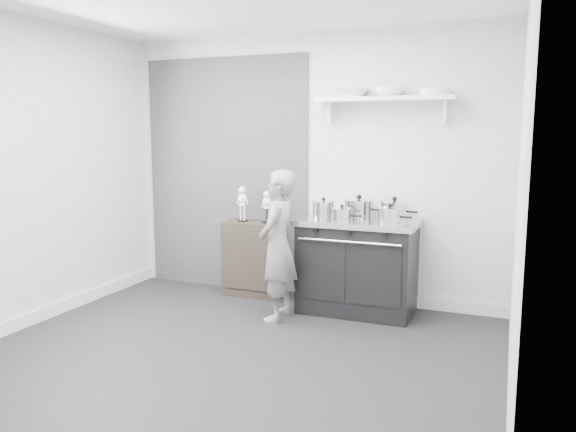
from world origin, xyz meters
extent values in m
plane|color=black|center=(0.00, 0.00, 0.00)|extent=(4.00, 4.00, 0.00)
cube|color=#B6B6B4|center=(0.00, 1.80, 1.35)|extent=(4.00, 0.02, 2.70)
cube|color=#B6B6B4|center=(0.00, -1.80, 1.35)|extent=(4.00, 0.02, 2.70)
cube|color=#B6B6B4|center=(-2.00, 0.00, 1.35)|extent=(0.02, 3.60, 2.70)
cube|color=#B6B6B4|center=(2.00, 0.00, 1.35)|extent=(0.02, 3.60, 2.70)
cube|color=black|center=(-0.95, 1.79, 1.25)|extent=(1.90, 0.02, 2.50)
cube|color=silver|center=(1.00, 1.78, 0.06)|extent=(2.00, 0.03, 0.12)
cube|color=silver|center=(-1.98, 0.00, 0.06)|extent=(0.03, 3.60, 0.12)
cube|color=white|center=(0.80, 1.67, 2.02)|extent=(1.30, 0.26, 0.04)
cube|color=white|center=(0.25, 1.74, 1.90)|extent=(0.03, 0.12, 0.20)
cube|color=white|center=(1.35, 1.74, 1.90)|extent=(0.03, 0.12, 0.20)
cube|color=black|center=(0.62, 1.48, 0.42)|extent=(1.06, 0.64, 0.85)
cube|color=silver|center=(0.62, 1.48, 0.87)|extent=(1.12, 0.68, 0.05)
cube|color=black|center=(0.37, 1.16, 0.44)|extent=(0.44, 0.02, 0.55)
cube|color=black|center=(0.88, 1.16, 0.44)|extent=(0.44, 0.02, 0.55)
cylinder|color=silver|center=(0.62, 1.13, 0.74)|extent=(0.95, 0.02, 0.02)
cylinder|color=black|center=(0.31, 1.15, 0.83)|extent=(0.04, 0.03, 0.04)
cylinder|color=black|center=(0.62, 1.15, 0.83)|extent=(0.04, 0.03, 0.04)
cylinder|color=black|center=(0.94, 1.15, 0.83)|extent=(0.04, 0.03, 0.04)
cube|color=black|center=(-0.53, 1.61, 0.39)|extent=(0.60, 0.35, 0.78)
imported|color=gray|center=(0.00, 0.98, 0.69)|extent=(0.35, 0.52, 1.38)
cylinder|color=silver|center=(0.30, 1.40, 0.97)|extent=(0.20, 0.20, 0.15)
cylinder|color=silver|center=(0.30, 1.40, 1.06)|extent=(0.21, 0.21, 0.02)
sphere|color=black|center=(0.30, 1.40, 1.08)|extent=(0.04, 0.04, 0.04)
cylinder|color=black|center=(0.44, 1.40, 0.97)|extent=(0.10, 0.02, 0.02)
cylinder|color=silver|center=(0.59, 1.61, 0.98)|extent=(0.28, 0.28, 0.15)
cylinder|color=silver|center=(0.59, 1.61, 1.06)|extent=(0.29, 0.29, 0.02)
sphere|color=black|center=(0.59, 1.61, 1.09)|extent=(0.05, 0.05, 0.05)
cylinder|color=black|center=(0.77, 1.61, 0.98)|extent=(0.10, 0.02, 0.02)
cylinder|color=silver|center=(0.94, 1.58, 0.98)|extent=(0.26, 0.26, 0.16)
cylinder|color=silver|center=(0.94, 1.58, 1.06)|extent=(0.27, 0.27, 0.02)
sphere|color=black|center=(0.94, 1.58, 1.09)|extent=(0.05, 0.05, 0.05)
cylinder|color=black|center=(1.11, 1.58, 0.98)|extent=(0.10, 0.02, 0.02)
cylinder|color=silver|center=(0.95, 1.32, 0.96)|extent=(0.21, 0.21, 0.13)
cylinder|color=silver|center=(0.95, 1.32, 1.04)|extent=(0.22, 0.22, 0.02)
sphere|color=black|center=(0.95, 1.32, 1.06)|extent=(0.04, 0.04, 0.04)
cylinder|color=black|center=(1.10, 1.32, 0.96)|extent=(0.10, 0.02, 0.02)
cylinder|color=silver|center=(0.51, 1.32, 0.95)|extent=(0.20, 0.20, 0.10)
cylinder|color=silver|center=(0.51, 1.32, 1.01)|extent=(0.20, 0.20, 0.02)
sphere|color=black|center=(0.51, 1.32, 1.04)|extent=(0.04, 0.04, 0.04)
cylinder|color=black|center=(0.65, 1.32, 0.95)|extent=(0.10, 0.02, 0.02)
imported|color=white|center=(0.48, 1.67, 2.08)|extent=(0.34, 0.34, 0.08)
imported|color=white|center=(0.84, 1.67, 2.08)|extent=(0.27, 0.27, 0.09)
cylinder|color=white|center=(1.26, 1.67, 2.07)|extent=(0.27, 0.27, 0.06)
camera|label=1|loc=(1.95, -3.63, 1.71)|focal=35.00mm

